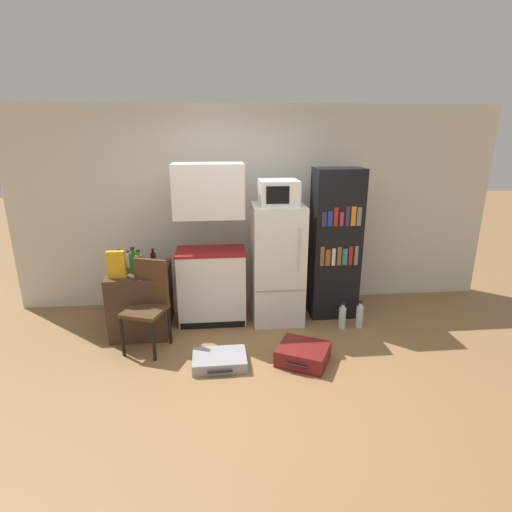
% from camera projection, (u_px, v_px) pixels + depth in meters
% --- Properties ---
extents(ground_plane, '(24.00, 24.00, 0.00)m').
position_uv_depth(ground_plane, '(258.00, 380.00, 3.83)').
color(ground_plane, olive).
extents(wall_back, '(6.40, 0.10, 2.63)m').
position_uv_depth(wall_back, '(258.00, 207.00, 5.36)').
color(wall_back, silver).
rests_on(wall_back, ground_plane).
extents(side_table, '(0.65, 0.78, 0.75)m').
position_uv_depth(side_table, '(142.00, 299.00, 4.75)').
color(side_table, '#422D1E').
rests_on(side_table, ground_plane).
extents(kitchen_hutch, '(0.83, 0.49, 1.95)m').
position_uv_depth(kitchen_hutch, '(211.00, 253.00, 4.81)').
color(kitchen_hutch, white).
rests_on(kitchen_hutch, ground_plane).
extents(refrigerator, '(0.61, 0.61, 1.47)m').
position_uv_depth(refrigerator, '(277.00, 264.00, 4.89)').
color(refrigerator, silver).
rests_on(refrigerator, ground_plane).
extents(microwave, '(0.45, 0.41, 0.29)m').
position_uv_depth(microwave, '(279.00, 192.00, 4.63)').
color(microwave, silver).
rests_on(microwave, refrigerator).
extents(bookshelf, '(0.59, 0.41, 1.88)m').
position_uv_depth(bookshelf, '(335.00, 244.00, 4.98)').
color(bookshelf, black).
rests_on(bookshelf, ground_plane).
extents(bottle_wine_dark, '(0.06, 0.06, 0.25)m').
position_uv_depth(bottle_wine_dark, '(154.00, 260.00, 4.63)').
color(bottle_wine_dark, black).
rests_on(bottle_wine_dark, side_table).
extents(bottle_green_tall, '(0.09, 0.09, 0.31)m').
position_uv_depth(bottle_green_tall, '(133.00, 262.00, 4.50)').
color(bottle_green_tall, '#1E6028').
rests_on(bottle_green_tall, side_table).
extents(bottle_ketchup_red, '(0.08, 0.08, 0.21)m').
position_uv_depth(bottle_ketchup_red, '(119.00, 259.00, 4.72)').
color(bottle_ketchup_red, '#AD1914').
rests_on(bottle_ketchup_red, side_table).
extents(bottle_olive_oil, '(0.08, 0.08, 0.31)m').
position_uv_depth(bottle_olive_oil, '(139.00, 265.00, 4.38)').
color(bottle_olive_oil, '#566619').
rests_on(bottle_olive_oil, side_table).
extents(bottle_milk_white, '(0.07, 0.07, 0.19)m').
position_uv_depth(bottle_milk_white, '(129.00, 260.00, 4.71)').
color(bottle_milk_white, white).
rests_on(bottle_milk_white, side_table).
extents(bottle_blue_soda, '(0.07, 0.07, 0.24)m').
position_uv_depth(bottle_blue_soda, '(118.00, 262.00, 4.56)').
color(bottle_blue_soda, '#1E47A3').
rests_on(bottle_blue_soda, side_table).
extents(bowl, '(0.14, 0.14, 0.04)m').
position_uv_depth(bowl, '(146.00, 264.00, 4.75)').
color(bowl, silver).
rests_on(bowl, side_table).
extents(cereal_box, '(0.19, 0.07, 0.30)m').
position_uv_depth(cereal_box, '(116.00, 264.00, 4.34)').
color(cereal_box, gold).
rests_on(cereal_box, side_table).
extents(chair, '(0.51, 0.51, 0.98)m').
position_uv_depth(chair, '(148.00, 298.00, 4.30)').
color(chair, black).
rests_on(chair, ground_plane).
extents(suitcase_large_flat, '(0.64, 0.61, 0.18)m').
position_uv_depth(suitcase_large_flat, '(303.00, 354.00, 4.11)').
color(suitcase_large_flat, maroon).
rests_on(suitcase_large_flat, ground_plane).
extents(suitcase_small_flat, '(0.55, 0.42, 0.11)m').
position_uv_depth(suitcase_small_flat, '(220.00, 360.00, 4.07)').
color(suitcase_small_flat, '#99999E').
rests_on(suitcase_small_flat, ground_plane).
extents(water_bottle_front, '(0.09, 0.09, 0.33)m').
position_uv_depth(water_bottle_front, '(342.00, 317.00, 4.83)').
color(water_bottle_front, silver).
rests_on(water_bottle_front, ground_plane).
extents(water_bottle_middle, '(0.09, 0.09, 0.34)m').
position_uv_depth(water_bottle_middle, '(360.00, 316.00, 4.84)').
color(water_bottle_middle, silver).
rests_on(water_bottle_middle, ground_plane).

